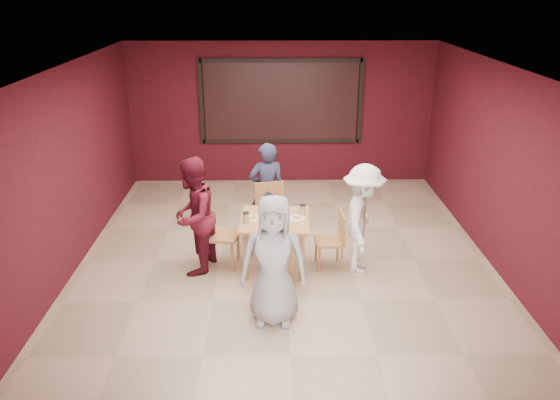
{
  "coord_description": "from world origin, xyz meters",
  "views": [
    {
      "loc": [
        -0.19,
        -7.17,
        3.82
      ],
      "look_at": [
        -0.08,
        -0.21,
        1.04
      ],
      "focal_mm": 35.0,
      "sensor_mm": 36.0,
      "label": 1
    }
  ],
  "objects_px": {
    "dining_table": "(275,225)",
    "diner_front": "(274,261)",
    "diner_right": "(363,219)",
    "diner_left": "(193,216)",
    "diner_back": "(267,190)",
    "chair_front": "(279,260)",
    "chair_back": "(271,209)",
    "chair_right": "(334,237)",
    "chair_left": "(216,230)"
  },
  "relations": [
    {
      "from": "chair_right",
      "to": "dining_table",
      "type": "bearing_deg",
      "value": 179.92
    },
    {
      "from": "diner_left",
      "to": "diner_right",
      "type": "relative_size",
      "value": 1.07
    },
    {
      "from": "chair_front",
      "to": "chair_back",
      "type": "bearing_deg",
      "value": 93.7
    },
    {
      "from": "dining_table",
      "to": "chair_front",
      "type": "distance_m",
      "value": 0.71
    },
    {
      "from": "diner_front",
      "to": "diner_right",
      "type": "relative_size",
      "value": 1.03
    },
    {
      "from": "chair_front",
      "to": "chair_back",
      "type": "distance_m",
      "value": 1.54
    },
    {
      "from": "chair_front",
      "to": "chair_left",
      "type": "bearing_deg",
      "value": 139.45
    },
    {
      "from": "dining_table",
      "to": "diner_left",
      "type": "distance_m",
      "value": 1.14
    },
    {
      "from": "chair_back",
      "to": "chair_right",
      "type": "bearing_deg",
      "value": -43.74
    },
    {
      "from": "chair_right",
      "to": "diner_back",
      "type": "xyz_separation_m",
      "value": [
        -0.96,
        1.06,
        0.32
      ]
    },
    {
      "from": "chair_back",
      "to": "diner_right",
      "type": "distance_m",
      "value": 1.61
    },
    {
      "from": "chair_back",
      "to": "diner_right",
      "type": "relative_size",
      "value": 0.61
    },
    {
      "from": "dining_table",
      "to": "diner_front",
      "type": "bearing_deg",
      "value": -90.94
    },
    {
      "from": "diner_front",
      "to": "diner_right",
      "type": "bearing_deg",
      "value": 49.03
    },
    {
      "from": "diner_front",
      "to": "diner_back",
      "type": "relative_size",
      "value": 1.04
    },
    {
      "from": "chair_front",
      "to": "diner_right",
      "type": "xyz_separation_m",
      "value": [
        1.17,
        0.58,
        0.31
      ]
    },
    {
      "from": "dining_table",
      "to": "diner_back",
      "type": "distance_m",
      "value": 1.07
    },
    {
      "from": "chair_left",
      "to": "diner_front",
      "type": "bearing_deg",
      "value": -59.85
    },
    {
      "from": "dining_table",
      "to": "diner_front",
      "type": "relative_size",
      "value": 0.63
    },
    {
      "from": "diner_left",
      "to": "diner_right",
      "type": "xyz_separation_m",
      "value": [
        2.34,
        -0.03,
        -0.05
      ]
    },
    {
      "from": "chair_front",
      "to": "chair_right",
      "type": "height_order",
      "value": "chair_front"
    },
    {
      "from": "chair_right",
      "to": "diner_right",
      "type": "distance_m",
      "value": 0.5
    },
    {
      "from": "chair_left",
      "to": "diner_left",
      "type": "xyz_separation_m",
      "value": [
        -0.29,
        -0.14,
        0.29
      ]
    },
    {
      "from": "chair_front",
      "to": "diner_front",
      "type": "distance_m",
      "value": 0.73
    },
    {
      "from": "chair_front",
      "to": "chair_right",
      "type": "relative_size",
      "value": 1.03
    },
    {
      "from": "diner_left",
      "to": "chair_front",
      "type": "bearing_deg",
      "value": 77.3
    },
    {
      "from": "chair_back",
      "to": "chair_left",
      "type": "bearing_deg",
      "value": -134.88
    },
    {
      "from": "chair_back",
      "to": "diner_front",
      "type": "height_order",
      "value": "diner_front"
    },
    {
      "from": "chair_left",
      "to": "dining_table",
      "type": "bearing_deg",
      "value": -4.95
    },
    {
      "from": "chair_left",
      "to": "diner_left",
      "type": "bearing_deg",
      "value": -153.56
    },
    {
      "from": "diner_back",
      "to": "diner_left",
      "type": "height_order",
      "value": "diner_left"
    },
    {
      "from": "dining_table",
      "to": "diner_right",
      "type": "relative_size",
      "value": 0.65
    },
    {
      "from": "diner_front",
      "to": "diner_back",
      "type": "distance_m",
      "value": 2.39
    },
    {
      "from": "diner_left",
      "to": "diner_back",
      "type": "bearing_deg",
      "value": 153.18
    },
    {
      "from": "chair_right",
      "to": "diner_right",
      "type": "relative_size",
      "value": 0.52
    },
    {
      "from": "dining_table",
      "to": "diner_front",
      "type": "height_order",
      "value": "diner_front"
    },
    {
      "from": "diner_front",
      "to": "diner_left",
      "type": "relative_size",
      "value": 0.97
    },
    {
      "from": "dining_table",
      "to": "diner_right",
      "type": "height_order",
      "value": "diner_right"
    },
    {
      "from": "chair_right",
      "to": "diner_left",
      "type": "distance_m",
      "value": 2.0
    },
    {
      "from": "chair_back",
      "to": "chair_left",
      "type": "height_order",
      "value": "chair_left"
    },
    {
      "from": "diner_front",
      "to": "chair_back",
      "type": "bearing_deg",
      "value": 95.04
    },
    {
      "from": "chair_back",
      "to": "diner_front",
      "type": "distance_m",
      "value": 2.2
    },
    {
      "from": "chair_right",
      "to": "diner_left",
      "type": "height_order",
      "value": "diner_left"
    },
    {
      "from": "diner_back",
      "to": "diner_right",
      "type": "distance_m",
      "value": 1.76
    },
    {
      "from": "chair_right",
      "to": "diner_front",
      "type": "relative_size",
      "value": 0.5
    },
    {
      "from": "chair_front",
      "to": "chair_back",
      "type": "xyz_separation_m",
      "value": [
        -0.1,
        1.54,
        0.06
      ]
    },
    {
      "from": "chair_front",
      "to": "chair_left",
      "type": "xyz_separation_m",
      "value": [
        -0.88,
        0.75,
        0.08
      ]
    },
    {
      "from": "diner_front",
      "to": "diner_back",
      "type": "bearing_deg",
      "value": 96.43
    },
    {
      "from": "chair_back",
      "to": "chair_right",
      "type": "height_order",
      "value": "chair_back"
    },
    {
      "from": "chair_right",
      "to": "diner_left",
      "type": "relative_size",
      "value": 0.49
    }
  ]
}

